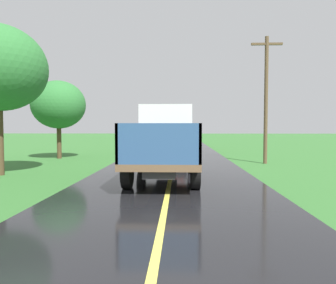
% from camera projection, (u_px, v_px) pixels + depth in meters
% --- Properties ---
extents(banana_truck_near, '(2.38, 5.82, 2.80)m').
position_uv_depth(banana_truck_near, '(166.00, 140.00, 11.84)').
color(banana_truck_near, '#2D2D30').
rests_on(banana_truck_near, road_surface).
extents(banana_truck_far, '(2.38, 5.81, 2.80)m').
position_uv_depth(banana_truck_far, '(173.00, 134.00, 26.31)').
color(banana_truck_far, '#2D2D30').
rests_on(banana_truck_far, road_surface).
extents(utility_pole_roadside, '(1.67, 0.20, 6.85)m').
position_uv_depth(utility_pole_roadside, '(266.00, 96.00, 16.48)').
color(utility_pole_roadside, brown).
rests_on(utility_pole_roadside, ground).
extents(roadside_tree_near_left, '(3.35, 3.35, 4.92)m').
position_uv_depth(roadside_tree_near_left, '(59.00, 105.00, 19.23)').
color(roadside_tree_near_left, '#4C3823').
rests_on(roadside_tree_near_left, ground).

